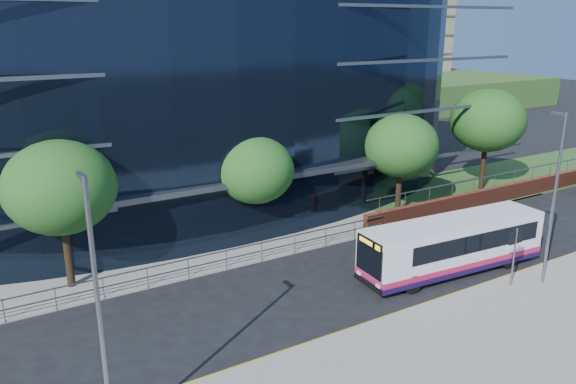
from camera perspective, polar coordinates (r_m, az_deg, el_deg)
ground at (r=26.31m, az=12.70°, el=-10.39°), size 200.00×200.00×0.00m
pavement_near at (r=23.45m, az=21.39°, el=-14.60°), size 80.00×8.00×0.15m
kerb at (r=25.65m, az=14.27°, el=-11.05°), size 80.00×0.25×0.16m
yellow_line_outer at (r=25.81m, az=13.94°, el=-11.03°), size 80.00×0.08×0.01m
yellow_line_inner at (r=25.90m, az=13.70°, el=-10.90°), size 80.00×0.08×0.01m
far_forecourt at (r=31.82m, az=-9.32°, el=-5.18°), size 50.00×8.00×0.10m
grass_verge at (r=50.51m, az=24.01°, el=1.84°), size 36.00×8.00×0.12m
glass_office at (r=39.69m, az=-12.62°, el=10.86°), size 44.00×23.10×16.00m
retaining_wall at (r=45.16m, az=24.93°, el=0.81°), size 34.00×0.40×2.11m
guard_railings at (r=27.42m, az=-10.11°, el=-7.17°), size 24.00×0.05×1.10m
apartment_block at (r=88.39m, az=2.37°, el=16.32°), size 60.00×42.00×30.00m
street_sign at (r=27.68m, az=22.08°, el=-4.99°), size 0.85×0.09×2.80m
tree_far_a at (r=26.76m, az=-22.16°, el=0.42°), size 4.95×4.95×6.98m
tree_far_b at (r=30.40m, az=-3.38°, el=2.24°), size 4.29×4.29×6.05m
tree_far_c at (r=35.59m, az=11.43°, el=4.63°), size 4.62×4.62×6.51m
tree_far_d at (r=42.62m, az=19.63°, el=6.86°), size 5.28×5.28×7.44m
tree_dist_e at (r=70.05m, az=4.63°, el=10.77°), size 4.62×4.62×6.51m
tree_dist_f at (r=81.84m, az=13.11°, el=11.03°), size 4.29×4.29×6.05m
streetlight_west at (r=16.40m, az=-18.73°, el=-10.98°), size 0.15×0.77×8.00m
streetlight_east at (r=27.84m, az=25.42°, el=-0.28°), size 0.15×0.77×8.00m
city_bus at (r=28.80m, az=16.51°, el=-5.13°), size 10.07×3.00×2.69m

